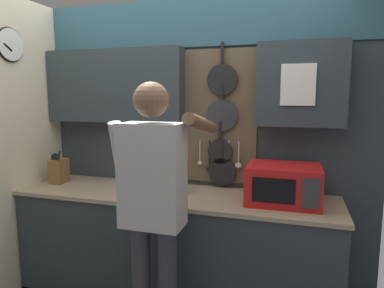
{
  "coord_description": "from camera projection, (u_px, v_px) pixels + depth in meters",
  "views": [
    {
      "loc": [
        0.89,
        -2.41,
        1.65
      ],
      "look_at": [
        0.09,
        0.2,
        1.26
      ],
      "focal_mm": 32.0,
      "sensor_mm": 36.0,
      "label": 1
    }
  ],
  "objects": [
    {
      "name": "base_cabinet_counter",
      "position": [
        174.0,
        249.0,
        2.7
      ],
      "size": [
        2.48,
        0.64,
        0.9
      ],
      "color": "#2D383D",
      "rests_on": "ground_plane"
    },
    {
      "name": "knife_block",
      "position": [
        59.0,
        171.0,
        2.95
      ],
      "size": [
        0.12,
        0.15,
        0.29
      ],
      "color": "brown",
      "rests_on": "base_cabinet_counter"
    },
    {
      "name": "person",
      "position": [
        154.0,
        196.0,
        2.11
      ],
      "size": [
        0.54,
        0.68,
        1.73
      ],
      "color": "#383842",
      "rests_on": "ground_plane"
    },
    {
      "name": "microwave",
      "position": [
        283.0,
        184.0,
        2.4
      ],
      "size": [
        0.5,
        0.4,
        0.27
      ],
      "color": "red",
      "rests_on": "base_cabinet_counter"
    },
    {
      "name": "back_wall_unit",
      "position": [
        182.0,
        120.0,
        2.84
      ],
      "size": [
        3.05,
        0.22,
        2.42
      ],
      "color": "#2D383D",
      "rests_on": "ground_plane"
    },
    {
      "name": "utensil_crock",
      "position": [
        180.0,
        182.0,
        2.63
      ],
      "size": [
        0.1,
        0.1,
        0.35
      ],
      "color": "white",
      "rests_on": "base_cabinet_counter"
    }
  ]
}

